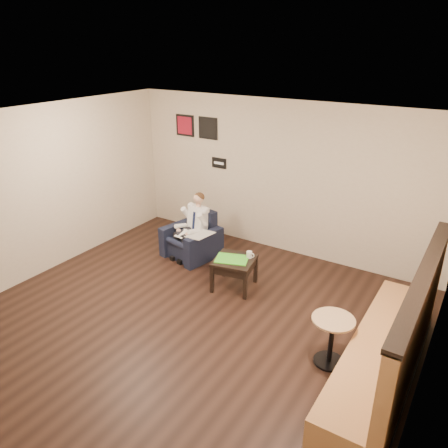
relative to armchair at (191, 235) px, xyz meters
The scene contains 18 objects.
ground 2.25m from the armchair, 57.39° to the right, with size 6.00×6.00×0.00m, color black.
wall_back 1.92m from the armchair, 43.81° to the left, with size 6.00×0.02×2.80m, color beige.
wall_left 2.78m from the armchair, 134.24° to the right, with size 0.02×6.00×2.80m, color beige.
wall_right 4.69m from the armchair, 23.93° to the right, with size 0.02×6.00×2.80m, color beige.
ceiling 3.25m from the armchair, 57.39° to the right, with size 6.00×6.00×0.02m, color white.
seating_sign 1.57m from the armchair, 95.60° to the left, with size 0.32×0.02×0.20m, color black.
art_print_left 2.26m from the armchair, 128.96° to the left, with size 0.42×0.03×0.42m, color maroon.
art_print_right 2.10m from the armchair, 107.75° to the left, with size 0.42×0.03×0.42m, color black.
armchair is the anchor object (origin of this frame).
seated_man 0.19m from the armchair, 101.66° to the right, with size 0.54×0.81×1.13m, color white, non-canonical shape.
lap_papers 0.22m from the armchair, 101.66° to the right, with size 0.19×0.27×0.01m, color white.
newspaper 0.39m from the armchair, 26.22° to the right, with size 0.36×0.45×0.01m, color silver.
side_table 1.37m from the armchair, 23.53° to the right, with size 0.62×0.62×0.51m, color black.
green_folder 1.35m from the armchair, 25.14° to the right, with size 0.51×0.36×0.01m, color #49D32A.
coffee_mug 1.48m from the armchair, 14.64° to the right, with size 0.09×0.09×0.11m, color white.
smartphone 1.32m from the armchair, 15.68° to the right, with size 0.16×0.08×0.01m, color black.
banquette 4.06m from the armchair, 20.88° to the right, with size 0.71×2.98×1.52m, color #A46F3F.
cafe_table 3.50m from the armchair, 24.63° to the right, with size 0.52×0.52×0.65m, color #A48159.
Camera 1 is at (3.20, -3.98, 3.72)m, focal length 35.00 mm.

